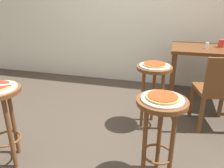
{
  "coord_description": "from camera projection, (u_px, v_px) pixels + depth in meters",
  "views": [
    {
      "loc": [
        0.56,
        -2.05,
        1.41
      ],
      "look_at": [
        0.06,
        -0.19,
        0.64
      ],
      "focal_mm": 35.82,
      "sensor_mm": 36.0,
      "label": 1
    }
  ],
  "objects": [
    {
      "name": "stool_middle",
      "position": [
        160.0,
        123.0,
        1.67
      ],
      "size": [
        0.37,
        0.37,
        0.71
      ],
      "color": "brown",
      "rests_on": "ground_plane"
    },
    {
      "name": "stool_leftside",
      "position": [
        153.0,
        83.0,
        2.42
      ],
      "size": [
        0.37,
        0.37,
        0.71
      ],
      "color": "brown",
      "rests_on": "ground_plane"
    },
    {
      "name": "serving_plate_leftside",
      "position": [
        155.0,
        66.0,
        2.35
      ],
      "size": [
        0.32,
        0.32,
        0.01
      ],
      "primitive_type": "cylinder",
      "color": "silver",
      "rests_on": "stool_leftside"
    },
    {
      "name": "serving_plate_middle",
      "position": [
        162.0,
        99.0,
        1.6
      ],
      "size": [
        0.31,
        0.31,
        0.01
      ],
      "primitive_type": "cylinder",
      "color": "silver",
      "rests_on": "stool_middle"
    },
    {
      "name": "stool_foreground",
      "position": [
        1.0,
        110.0,
        1.86
      ],
      "size": [
        0.37,
        0.37,
        0.71
      ],
      "color": "brown",
      "rests_on": "ground_plane"
    },
    {
      "name": "dining_table",
      "position": [
        209.0,
        57.0,
        2.96
      ],
      "size": [
        0.99,
        0.67,
        0.77
      ],
      "color": "#5B3319",
      "rests_on": "ground_plane"
    },
    {
      "name": "cup_far_edge",
      "position": [
        221.0,
        43.0,
        2.93
      ],
      "size": [
        0.08,
        0.08,
        0.1
      ],
      "primitive_type": "cylinder",
      "color": "red",
      "rests_on": "dining_table"
    },
    {
      "name": "pizza_leftside",
      "position": [
        155.0,
        64.0,
        2.34
      ],
      "size": [
        0.25,
        0.25,
        0.02
      ],
      "color": "tan",
      "rests_on": "serving_plate_leftside"
    },
    {
      "name": "ground_plane",
      "position": [
        111.0,
        131.0,
        2.5
      ],
      "size": [
        6.0,
        6.0,
        0.0
      ],
      "primitive_type": "plane",
      "color": "#42382D"
    },
    {
      "name": "condiment_shaker",
      "position": [
        207.0,
        45.0,
        2.85
      ],
      "size": [
        0.04,
        0.04,
        0.08
      ],
      "primitive_type": "cylinder",
      "color": "white",
      "rests_on": "dining_table"
    },
    {
      "name": "pizza_middle",
      "position": [
        163.0,
        97.0,
        1.59
      ],
      "size": [
        0.24,
        0.24,
        0.02
      ],
      "color": "tan",
      "rests_on": "serving_plate_middle"
    },
    {
      "name": "wooden_chair",
      "position": [
        218.0,
        90.0,
        2.39
      ],
      "size": [
        0.48,
        0.48,
        0.85
      ],
      "color": "brown",
      "rests_on": "ground_plane"
    }
  ]
}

